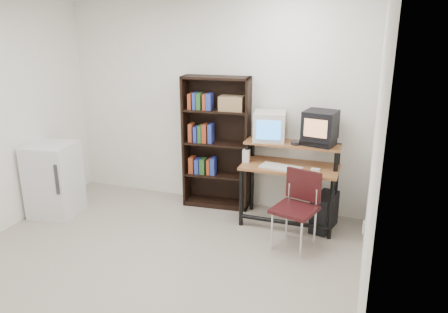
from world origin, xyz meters
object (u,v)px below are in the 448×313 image
(computer_desk, at_px, (290,170))
(pc_tower, at_px, (324,212))
(crt_monitor, at_px, (269,126))
(crt_tv, at_px, (320,125))
(school_chair, at_px, (298,202))
(mini_fridge, at_px, (54,179))
(bookshelf, at_px, (217,141))

(computer_desk, distance_m, pc_tower, 0.64)
(crt_monitor, relative_size, crt_tv, 1.07)
(crt_monitor, relative_size, pc_tower, 0.97)
(school_chair, height_order, mini_fridge, mini_fridge)
(computer_desk, xyz_separation_m, pc_tower, (0.43, -0.02, -0.47))
(computer_desk, relative_size, bookshelf, 0.66)
(computer_desk, xyz_separation_m, school_chair, (0.19, -0.53, -0.16))
(computer_desk, xyz_separation_m, bookshelf, (-1.00, 0.24, 0.20))
(school_chair, bearing_deg, pc_tower, 81.38)
(crt_monitor, height_order, school_chair, crt_monitor)
(computer_desk, bearing_deg, school_chair, -70.23)
(school_chair, relative_size, mini_fridge, 0.91)
(pc_tower, height_order, bookshelf, bookshelf)
(pc_tower, relative_size, mini_fridge, 0.49)
(crt_monitor, xyz_separation_m, crt_tv, (0.60, -0.03, 0.07))
(crt_monitor, bearing_deg, computer_desk, -34.72)
(crt_monitor, relative_size, mini_fridge, 0.47)
(crt_tv, bearing_deg, bookshelf, -175.57)
(school_chair, bearing_deg, bookshelf, 163.62)
(bookshelf, bearing_deg, crt_monitor, -12.84)
(pc_tower, bearing_deg, crt_monitor, -178.83)
(computer_desk, xyz_separation_m, mini_fridge, (-2.83, -0.70, -0.22))
(crt_tv, xyz_separation_m, school_chair, (-0.11, -0.63, -0.70))
(bookshelf, bearing_deg, computer_desk, -17.93)
(pc_tower, bearing_deg, bookshelf, -176.85)
(crt_monitor, bearing_deg, bookshelf, 161.64)
(computer_desk, relative_size, pc_tower, 2.49)
(mini_fridge, bearing_deg, crt_monitor, 10.09)
(school_chair, bearing_deg, mini_fridge, -160.47)
(computer_desk, distance_m, bookshelf, 1.05)
(crt_tv, relative_size, mini_fridge, 0.44)
(computer_desk, bearing_deg, pc_tower, -3.04)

